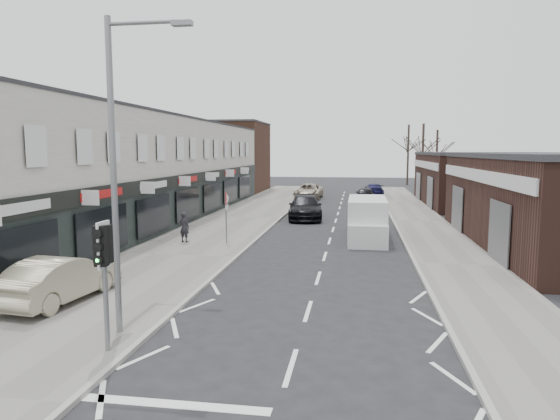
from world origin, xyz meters
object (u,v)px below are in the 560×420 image
at_px(sedan_on_pavement, 61,279).
at_px(parked_car_left_b, 305,207).
at_px(street_lamp, 119,160).
at_px(pedestrian, 184,227).
at_px(parked_car_right_a, 369,217).
at_px(warning_sign, 227,203).
at_px(parked_car_right_c, 374,190).
at_px(parked_car_right_b, 365,195).
at_px(traffic_light, 104,256).
at_px(white_van, 367,220).
at_px(parked_car_left_a, 304,210).
at_px(parked_car_left_c, 309,191).

relative_size(sedan_on_pavement, parked_car_left_b, 0.78).
height_order(street_lamp, pedestrian, street_lamp).
relative_size(street_lamp, parked_car_right_a, 1.96).
xyz_separation_m(warning_sign, parked_car_right_c, (8.39, 30.02, -1.53)).
distance_m(pedestrian, parked_car_right_b, 24.53).
relative_size(warning_sign, parked_car_right_c, 0.58).
bearing_deg(sedan_on_pavement, street_lamp, 151.86).
relative_size(pedestrian, parked_car_right_b, 0.36).
xyz_separation_m(traffic_light, warning_sign, (-0.76, 14.02, -0.21)).
height_order(white_van, parked_car_right_b, white_van).
distance_m(parked_car_left_a, parked_car_right_a, 5.49).
relative_size(parked_car_right_a, parked_car_right_b, 0.93).
bearing_deg(pedestrian, parked_car_right_a, -124.59).
relative_size(warning_sign, parked_car_right_b, 0.62).
bearing_deg(street_lamp, parked_car_right_c, 79.74).
bearing_deg(parked_car_left_c, street_lamp, -89.92).
distance_m(sedan_on_pavement, parked_car_right_b, 34.47).
xyz_separation_m(traffic_light, parked_car_right_a, (6.60, 21.06, -1.74)).
bearing_deg(parked_car_left_a, white_van, -58.02).
bearing_deg(sedan_on_pavement, traffic_light, 140.79).
bearing_deg(pedestrian, warning_sign, -158.07).
height_order(white_van, parked_car_right_c, white_van).
bearing_deg(street_lamp, sedan_on_pavement, 145.29).
bearing_deg(parked_car_right_a, sedan_on_pavement, 57.72).
distance_m(warning_sign, parked_car_left_a, 10.80).
height_order(warning_sign, parked_car_right_c, warning_sign).
xyz_separation_m(traffic_light, sedan_on_pavement, (-3.37, 3.46, -1.57)).
bearing_deg(warning_sign, traffic_light, -86.90).
bearing_deg(warning_sign, sedan_on_pavement, -103.89).
xyz_separation_m(traffic_light, parked_car_left_a, (2.16, 24.29, -1.76)).
relative_size(warning_sign, white_van, 0.47).
relative_size(warning_sign, parked_car_left_a, 0.70).
bearing_deg(pedestrian, parked_car_left_c, -80.11).
height_order(parked_car_right_b, parked_car_right_c, parked_car_right_b).
xyz_separation_m(warning_sign, pedestrian, (-2.25, -0.13, -1.29)).
distance_m(warning_sign, parked_car_right_b, 23.66).
xyz_separation_m(street_lamp, parked_car_left_c, (1.13, 38.64, -3.87)).
relative_size(traffic_light, parked_car_left_a, 0.81).
bearing_deg(parked_car_left_b, parked_car_left_a, -103.49).
height_order(parked_car_left_a, parked_car_left_c, parked_car_left_c).
xyz_separation_m(parked_car_left_a, parked_car_right_a, (4.44, -3.23, 0.02)).
xyz_separation_m(white_van, parked_car_right_b, (0.20, 19.57, -0.32)).
distance_m(parked_car_left_b, parked_car_left_c, 15.33).
relative_size(street_lamp, parked_car_left_b, 1.41).
relative_size(parked_car_left_c, parked_car_right_c, 1.17).
height_order(traffic_light, sedan_on_pavement, traffic_light).
xyz_separation_m(parked_car_left_c, parked_car_right_c, (6.63, 4.19, -0.08)).
height_order(sedan_on_pavement, parked_car_left_a, sedan_on_pavement).
height_order(white_van, pedestrian, white_van).
bearing_deg(pedestrian, traffic_light, 120.91).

